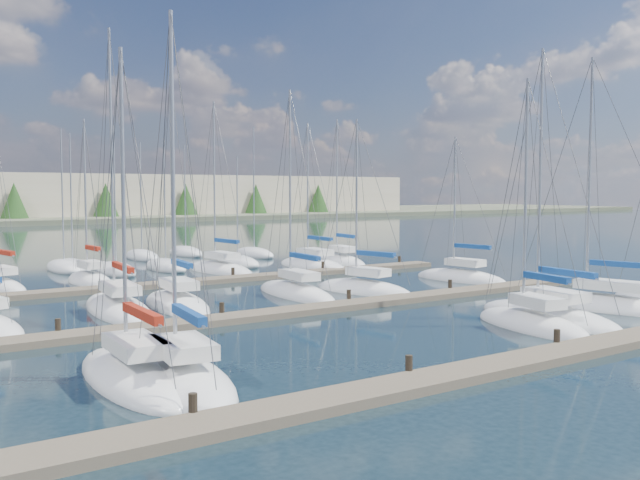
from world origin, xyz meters
TOP-DOWN VIEW (x-y plane):
  - ground at (0.00, 60.00)m, footprint 400.00×400.00m
  - dock_near at (0.00, 2.01)m, footprint 44.00×1.93m
  - dock_mid at (0.00, 16.01)m, footprint 44.00×1.93m
  - dock_far at (0.00, 30.01)m, footprint 44.00×1.93m
  - sailboat_d at (6.79, 6.39)m, footprint 3.85×7.81m
  - sailboat_e at (9.19, 7.30)m, footprint 4.04×9.33m
  - sailboat_p at (5.37, 35.73)m, footprint 3.51×8.65m
  - sailboat_k at (3.33, 21.41)m, footprint 3.15×8.97m
  - sailboat_n at (-11.10, 34.31)m, footprint 3.24×7.08m
  - sailboat_l at (7.68, 20.20)m, footprint 3.98×7.94m
  - sailboat_o at (-5.27, 34.56)m, footprint 2.48×6.38m
  - sailboat_q at (13.29, 34.27)m, footprint 3.42×9.06m
  - sailboat_b at (-11.88, 7.95)m, footprint 3.16×8.82m
  - sailboat_c at (-10.66, 6.76)m, footprint 4.03×8.19m
  - sailboat_f at (14.50, 7.86)m, footprint 5.05×10.67m
  - sailboat_j at (-4.39, 21.60)m, footprint 3.76×8.30m
  - sailboat_m at (17.09, 20.89)m, footprint 3.27×8.00m
  - sailboat_r at (17.07, 35.45)m, footprint 3.62×8.49m
  - sailboat_i at (-7.60, 21.92)m, footprint 3.85×10.08m
  - distant_boats at (-4.34, 43.76)m, footprint 36.93×20.75m

SIDE VIEW (x-z plane):
  - ground at x=0.00m, z-range 0.00..0.00m
  - dock_near at x=0.00m, z-range -0.40..0.70m
  - dock_mid at x=0.00m, z-range -0.40..0.70m
  - dock_far at x=0.00m, z-range -0.40..0.70m
  - sailboat_q at x=13.29m, z-range -6.27..6.61m
  - sailboat_b at x=-11.88m, z-range -5.83..6.18m
  - sailboat_m at x=17.09m, z-range -5.35..5.70m
  - sailboat_f at x=14.50m, z-range -7.04..7.39m
  - sailboat_l at x=7.68m, z-range -5.67..6.03m
  - sailboat_c at x=-10.66m, z-range -6.40..6.75m
  - sailboat_e at x=9.19m, z-range -6.93..7.29m
  - sailboat_j at x=-4.39m, z-range -6.57..6.93m
  - sailboat_p at x=5.37m, z-range -6.94..7.31m
  - sailboat_d at x=6.79m, z-range -6.03..6.40m
  - sailboat_k at x=3.33m, z-range -6.49..6.87m
  - sailboat_i at x=-7.60m, z-range -7.71..8.08m
  - sailboat_r at x=17.07m, z-range -6.56..6.94m
  - sailboat_o at x=-5.27m, z-range -5.89..6.28m
  - sailboat_n at x=-11.10m, z-range -6.09..6.50m
  - distant_boats at x=-4.34m, z-range -6.36..6.94m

